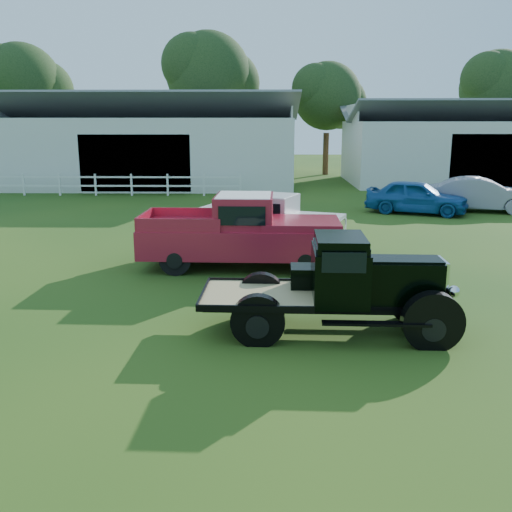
# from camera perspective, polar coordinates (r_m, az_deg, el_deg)

# --- Properties ---
(ground) EXTENTS (120.00, 120.00, 0.00)m
(ground) POSITION_cam_1_polar(r_m,az_deg,el_deg) (12.06, -1.05, -6.18)
(ground) COLOR #183E11
(shed_left) EXTENTS (18.80, 10.20, 5.60)m
(shed_left) POSITION_cam_1_polar(r_m,az_deg,el_deg) (38.11, -10.44, 11.29)
(shed_left) COLOR beige
(shed_left) RESTS_ON ground
(shed_right) EXTENTS (16.80, 9.20, 5.20)m
(shed_right) POSITION_cam_1_polar(r_m,az_deg,el_deg) (40.72, 20.84, 10.49)
(shed_right) COLOR beige
(shed_right) RESTS_ON ground
(fence_rail) EXTENTS (14.20, 0.16, 1.20)m
(fence_rail) POSITION_cam_1_polar(r_m,az_deg,el_deg) (32.65, -14.06, 6.93)
(fence_rail) COLOR white
(fence_rail) RESTS_ON ground
(tree_a) EXTENTS (6.30, 6.30, 10.50)m
(tree_a) POSITION_cam_1_polar(r_m,az_deg,el_deg) (48.05, -22.23, 13.85)
(tree_a) COLOR black
(tree_a) RESTS_ON ground
(tree_b) EXTENTS (6.90, 6.90, 11.50)m
(tree_b) POSITION_cam_1_polar(r_m,az_deg,el_deg) (45.61, -4.74, 15.47)
(tree_b) COLOR black
(tree_b) RESTS_ON ground
(tree_c) EXTENTS (5.40, 5.40, 9.00)m
(tree_c) POSITION_cam_1_polar(r_m,az_deg,el_deg) (44.60, 7.09, 13.86)
(tree_c) COLOR black
(tree_c) RESTS_ON ground
(tree_d) EXTENTS (6.00, 6.00, 10.00)m
(tree_d) POSITION_cam_1_polar(r_m,az_deg,el_deg) (48.66, 22.83, 13.49)
(tree_d) COLOR black
(tree_d) RESTS_ON ground
(vintage_flatbed) EXTENTS (4.89, 2.06, 1.92)m
(vintage_flatbed) POSITION_cam_1_polar(r_m,az_deg,el_deg) (11.11, 7.81, -2.84)
(vintage_flatbed) COLOR black
(vintage_flatbed) RESTS_ON ground
(red_pickup) EXTENTS (5.77, 2.35, 2.08)m
(red_pickup) POSITION_cam_1_polar(r_m,az_deg,el_deg) (15.91, -1.58, 2.51)
(red_pickup) COLOR #A61B30
(red_pickup) RESTS_ON ground
(white_pickup) EXTENTS (5.05, 3.36, 1.73)m
(white_pickup) POSITION_cam_1_polar(r_m,az_deg,el_deg) (18.17, 1.45, 3.32)
(white_pickup) COLOR beige
(white_pickup) RESTS_ON ground
(misc_car_blue) EXTENTS (4.75, 3.31, 1.50)m
(misc_car_blue) POSITION_cam_1_polar(r_m,az_deg,el_deg) (26.43, 15.77, 5.72)
(misc_car_blue) COLOR #1A4F90
(misc_car_blue) RESTS_ON ground
(misc_car_grey) EXTENTS (4.94, 2.84, 1.54)m
(misc_car_grey) POSITION_cam_1_polar(r_m,az_deg,el_deg) (27.99, 21.56, 5.74)
(misc_car_grey) COLOR gray
(misc_car_grey) RESTS_ON ground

